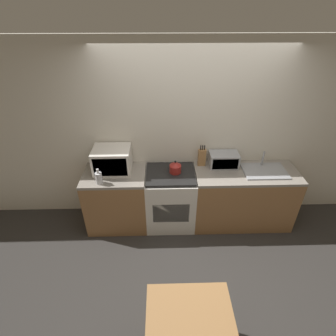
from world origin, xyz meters
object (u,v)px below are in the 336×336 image
at_px(bottle, 99,178).
at_px(dining_table, 191,335).
at_px(kettle, 175,167).
at_px(microwave, 112,160).
at_px(stove_range, 170,198).
at_px(toaster_oven, 224,160).

relative_size(bottle, dining_table, 0.28).
height_order(kettle, microwave, microwave).
distance_m(stove_range, bottle, 1.10).
relative_size(kettle, dining_table, 0.24).
distance_m(stove_range, dining_table, 1.96).
distance_m(stove_range, microwave, 1.02).
bearing_deg(kettle, bottle, -167.17).
bearing_deg(kettle, dining_table, -89.06).
xyz_separation_m(toaster_oven, dining_table, (-0.66, -2.11, -0.38)).
height_order(kettle, dining_table, kettle).
relative_size(kettle, bottle, 0.85).
distance_m(kettle, bottle, 1.03).
height_order(toaster_oven, dining_table, toaster_oven).
xyz_separation_m(stove_range, dining_table, (0.10, -1.95, 0.17)).
relative_size(stove_range, microwave, 1.78).
bearing_deg(stove_range, bottle, -167.58).
bearing_deg(toaster_oven, microwave, -177.36).
xyz_separation_m(stove_range, kettle, (0.07, 0.02, 0.53)).
height_order(bottle, dining_table, bottle).
bearing_deg(dining_table, stove_range, 92.94).
bearing_deg(dining_table, microwave, 113.75).
height_order(kettle, toaster_oven, toaster_oven).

